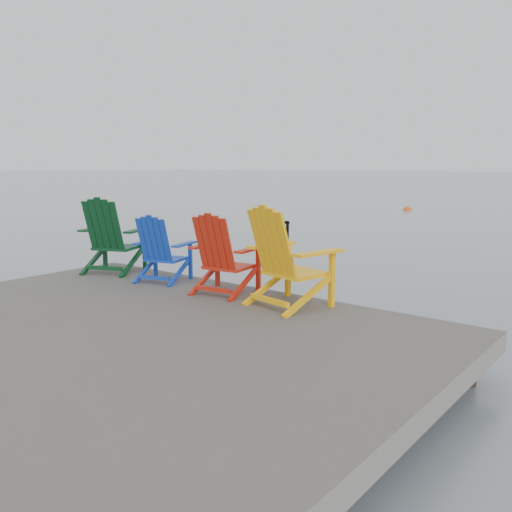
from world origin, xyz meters
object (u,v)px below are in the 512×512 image
Objects in this scene: chair_blue at (161,249)px; chair_yellow at (286,257)px; handrail at (273,249)px; buoy_b at (407,210)px; chair_red at (223,254)px; chair_green at (111,236)px.

chair_yellow is (2.09, -0.03, 0.11)m from chair_blue.
buoy_b is at bearing 108.28° from handrail.
chair_yellow is (0.95, -0.02, 0.07)m from chair_red.
chair_blue is (1.05, 0.02, -0.10)m from chair_green.
buoy_b is at bearing 86.87° from chair_blue.
handrail is 1.00× the size of chair_blue.
chair_red is 2.63× the size of buoy_b.
chair_green is at bearing 164.21° from chair_blue.
handrail is 0.92× the size of chair_red.
handrail reaches higher than buoy_b.
chair_green reaches higher than chair_red.
chair_blue is at bearing 171.40° from chair_red.
handrail is 0.62m from chair_red.
chair_red reaches higher than handrail.
chair_green is at bearing -169.43° from handrail.
chair_blue is 1.14m from chair_red.
chair_red is at bearing -73.21° from buoy_b.
chair_red is 0.88× the size of chair_yellow.
handrail is at bearing 42.40° from chair_red.
chair_yellow is (0.55, -0.49, 0.02)m from handrail.
handrail reaches higher than chair_blue.
chair_blue is 20.06m from buoy_b.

